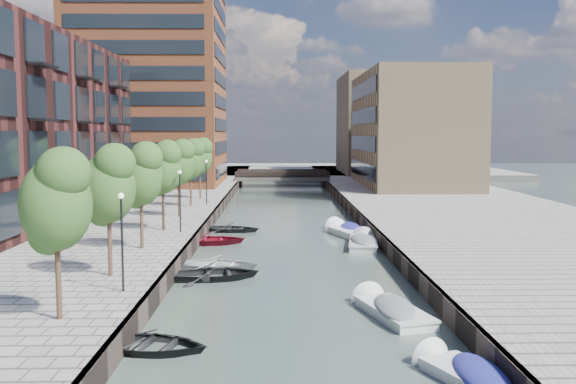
{
  "coord_description": "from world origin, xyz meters",
  "views": [
    {
      "loc": [
        -0.77,
        -18.39,
        7.59
      ],
      "look_at": [
        0.0,
        25.79,
        3.5
      ],
      "focal_mm": 40.0,
      "sensor_mm": 36.0,
      "label": 1
    }
  ],
  "objects_px": {
    "tree_2": "(141,173)",
    "tree_6": "(200,156)",
    "tree_4": "(178,162)",
    "sloop_0": "(214,279)",
    "car": "(378,183)",
    "tree_5": "(190,158)",
    "bridge": "(282,177)",
    "tree_0": "(56,198)",
    "sloop_2": "(209,244)",
    "tree_3": "(163,167)",
    "motorboat_1": "(389,310)",
    "sloop_3": "(218,269)",
    "motorboat_3": "(347,229)",
    "sloop_4": "(231,232)",
    "motorboat_0": "(471,377)",
    "motorboat_4": "(363,243)",
    "sloop_1": "(149,350)",
    "motorboat_2": "(349,234)",
    "tree_1": "(108,183)"
  },
  "relations": [
    {
      "from": "car",
      "to": "sloop_1",
      "type": "bearing_deg",
      "value": -109.68
    },
    {
      "from": "car",
      "to": "tree_6",
      "type": "bearing_deg",
      "value": -153.92
    },
    {
      "from": "sloop_2",
      "to": "motorboat_0",
      "type": "distance_m",
      "value": 26.84
    },
    {
      "from": "car",
      "to": "bridge",
      "type": "bearing_deg",
      "value": 123.49
    },
    {
      "from": "tree_4",
      "to": "sloop_3",
      "type": "bearing_deg",
      "value": -73.67
    },
    {
      "from": "tree_4",
      "to": "sloop_0",
      "type": "height_order",
      "value": "tree_4"
    },
    {
      "from": "tree_0",
      "to": "tree_3",
      "type": "distance_m",
      "value": 21.0
    },
    {
      "from": "sloop_1",
      "to": "sloop_3",
      "type": "distance_m",
      "value": 13.51
    },
    {
      "from": "tree_6",
      "to": "sloop_0",
      "type": "bearing_deg",
      "value": -81.97
    },
    {
      "from": "tree_6",
      "to": "car",
      "type": "height_order",
      "value": "tree_6"
    },
    {
      "from": "tree_0",
      "to": "car",
      "type": "bearing_deg",
      "value": 69.59
    },
    {
      "from": "tree_2",
      "to": "tree_6",
      "type": "distance_m",
      "value": 28.0
    },
    {
      "from": "motorboat_2",
      "to": "motorboat_3",
      "type": "bearing_deg",
      "value": 88.73
    },
    {
      "from": "sloop_0",
      "to": "motorboat_2",
      "type": "bearing_deg",
      "value": -41.15
    },
    {
      "from": "sloop_2",
      "to": "motorboat_3",
      "type": "relative_size",
      "value": 0.95
    },
    {
      "from": "tree_6",
      "to": "tree_5",
      "type": "bearing_deg",
      "value": -90.0
    },
    {
      "from": "sloop_3",
      "to": "tree_4",
      "type": "bearing_deg",
      "value": 21.68
    },
    {
      "from": "tree_3",
      "to": "sloop_4",
      "type": "relative_size",
      "value": 1.37
    },
    {
      "from": "sloop_1",
      "to": "bridge",
      "type": "bearing_deg",
      "value": 8.43
    },
    {
      "from": "tree_3",
      "to": "sloop_1",
      "type": "relative_size",
      "value": 1.4
    },
    {
      "from": "sloop_3",
      "to": "sloop_4",
      "type": "bearing_deg",
      "value": 6.17
    },
    {
      "from": "bridge",
      "to": "sloop_2",
      "type": "xyz_separation_m",
      "value": [
        -5.4,
        -46.93,
        -1.39
      ]
    },
    {
      "from": "tree_6",
      "to": "sloop_4",
      "type": "relative_size",
      "value": 1.37
    },
    {
      "from": "sloop_0",
      "to": "sloop_2",
      "type": "height_order",
      "value": "sloop_2"
    },
    {
      "from": "tree_4",
      "to": "tree_6",
      "type": "height_order",
      "value": "same"
    },
    {
      "from": "bridge",
      "to": "tree_0",
      "type": "bearing_deg",
      "value": -97.13
    },
    {
      "from": "sloop_3",
      "to": "motorboat_3",
      "type": "height_order",
      "value": "motorboat_3"
    },
    {
      "from": "sloop_0",
      "to": "motorboat_4",
      "type": "relative_size",
      "value": 0.88
    },
    {
      "from": "tree_2",
      "to": "sloop_3",
      "type": "bearing_deg",
      "value": -13.22
    },
    {
      "from": "tree_0",
      "to": "motorboat_3",
      "type": "height_order",
      "value": "tree_0"
    },
    {
      "from": "motorboat_0",
      "to": "motorboat_3",
      "type": "distance_m",
      "value": 30.05
    },
    {
      "from": "tree_6",
      "to": "motorboat_4",
      "type": "relative_size",
      "value": 1.1
    },
    {
      "from": "motorboat_0",
      "to": "motorboat_1",
      "type": "height_order",
      "value": "motorboat_1"
    },
    {
      "from": "motorboat_0",
      "to": "motorboat_4",
      "type": "relative_size",
      "value": 0.88
    },
    {
      "from": "sloop_2",
      "to": "tree_4",
      "type": "bearing_deg",
      "value": 19.98
    },
    {
      "from": "tree_2",
      "to": "motorboat_4",
      "type": "xyz_separation_m",
      "value": [
        13.55,
        6.17,
        -5.1
      ]
    },
    {
      "from": "tree_4",
      "to": "motorboat_1",
      "type": "height_order",
      "value": "tree_4"
    },
    {
      "from": "motorboat_0",
      "to": "motorboat_2",
      "type": "height_order",
      "value": "motorboat_2"
    },
    {
      "from": "motorboat_3",
      "to": "tree_3",
      "type": "bearing_deg",
      "value": -157.47
    },
    {
      "from": "tree_2",
      "to": "sloop_3",
      "type": "relative_size",
      "value": 1.3
    },
    {
      "from": "sloop_2",
      "to": "tree_3",
      "type": "bearing_deg",
      "value": 87.2
    },
    {
      "from": "bridge",
      "to": "sloop_3",
      "type": "relative_size",
      "value": 2.85
    },
    {
      "from": "tree_2",
      "to": "motorboat_4",
      "type": "height_order",
      "value": "tree_2"
    },
    {
      "from": "tree_0",
      "to": "sloop_2",
      "type": "relative_size",
      "value": 1.22
    },
    {
      "from": "car",
      "to": "tree_5",
      "type": "bearing_deg",
      "value": -140.49
    },
    {
      "from": "tree_1",
      "to": "car",
      "type": "xyz_separation_m",
      "value": [
        19.62,
        45.73,
        -3.6
      ]
    },
    {
      "from": "motorboat_1",
      "to": "car",
      "type": "height_order",
      "value": "car"
    },
    {
      "from": "sloop_3",
      "to": "motorboat_0",
      "type": "xyz_separation_m",
      "value": [
        9.24,
        -16.57,
        0.18
      ]
    },
    {
      "from": "tree_2",
      "to": "motorboat_0",
      "type": "relative_size",
      "value": 1.25
    },
    {
      "from": "motorboat_1",
      "to": "bridge",
      "type": "bearing_deg",
      "value": 93.5
    }
  ]
}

